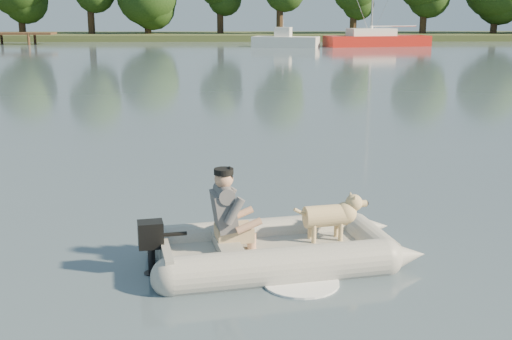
{
  "coord_description": "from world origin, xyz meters",
  "views": [
    {
      "loc": [
        -0.33,
        -6.91,
        3.04
      ],
      "look_at": [
        -0.11,
        2.22,
        0.75
      ],
      "focal_mm": 45.0,
      "sensor_mm": 36.0,
      "label": 1
    }
  ],
  "objects_px": {
    "dog": "(326,220)",
    "motorboat": "(286,34)",
    "sailboat": "(376,40)",
    "dinghy": "(280,219)",
    "man": "(226,208)"
  },
  "relations": [
    {
      "from": "man",
      "to": "motorboat",
      "type": "bearing_deg",
      "value": 73.42
    },
    {
      "from": "dinghy",
      "to": "dog",
      "type": "height_order",
      "value": "dinghy"
    },
    {
      "from": "dinghy",
      "to": "sailboat",
      "type": "relative_size",
      "value": 0.37
    },
    {
      "from": "dinghy",
      "to": "motorboat",
      "type": "bearing_deg",
      "value": 74.21
    },
    {
      "from": "dog",
      "to": "sailboat",
      "type": "relative_size",
      "value": 0.07
    },
    {
      "from": "dinghy",
      "to": "motorboat",
      "type": "distance_m",
      "value": 46.66
    },
    {
      "from": "dinghy",
      "to": "sailboat",
      "type": "xyz_separation_m",
      "value": [
        11.03,
        47.68,
        -0.02
      ]
    },
    {
      "from": "dog",
      "to": "motorboat",
      "type": "bearing_deg",
      "value": 74.92
    },
    {
      "from": "dinghy",
      "to": "man",
      "type": "xyz_separation_m",
      "value": [
        -0.65,
        -0.09,
        0.18
      ]
    },
    {
      "from": "motorboat",
      "to": "sailboat",
      "type": "bearing_deg",
      "value": 24.99
    },
    {
      "from": "dinghy",
      "to": "motorboat",
      "type": "height_order",
      "value": "motorboat"
    },
    {
      "from": "dinghy",
      "to": "dog",
      "type": "xyz_separation_m",
      "value": [
        0.59,
        0.17,
        -0.07
      ]
    },
    {
      "from": "dinghy",
      "to": "motorboat",
      "type": "xyz_separation_m",
      "value": [
        3.28,
        46.54,
        0.52
      ]
    },
    {
      "from": "man",
      "to": "sailboat",
      "type": "distance_m",
      "value": 49.18
    },
    {
      "from": "sailboat",
      "to": "dinghy",
      "type": "bearing_deg",
      "value": -114.49
    }
  ]
}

